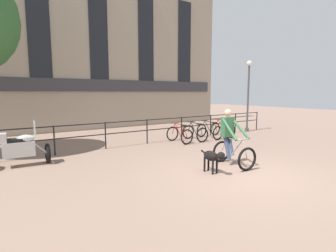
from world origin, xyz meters
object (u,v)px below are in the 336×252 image
object	(u,v)px
cyclist_with_bike	(231,140)
parked_bicycle_mid_right	(209,131)
parked_bicycle_mid_left	(195,133)
parked_motorcycle	(18,148)
parked_bicycle_near_lamp	(180,135)
dog	(213,157)
parked_bicycle_far_end	(223,130)
street_lamp	(248,92)

from	to	relation	value
cyclist_with_bike	parked_bicycle_mid_right	world-z (taller)	cyclist_with_bike
parked_bicycle_mid_left	parked_bicycle_mid_right	distance (m)	0.90
parked_motorcycle	parked_bicycle_near_lamp	distance (m)	6.20
parked_bicycle_near_lamp	parked_bicycle_mid_right	size ratio (longest dim) A/B	0.97
dog	parked_bicycle_mid_right	distance (m)	5.45
parked_bicycle_far_end	parked_bicycle_mid_left	bearing A→B (deg)	1.06
dog	street_lamp	size ratio (longest dim) A/B	0.23
dog	parked_bicycle_far_end	world-z (taller)	parked_bicycle_far_end
parked_bicycle_mid_left	street_lamp	xyz separation A→B (m)	(4.26, 0.50, 1.86)
cyclist_with_bike	parked_bicycle_mid_right	bearing A→B (deg)	60.53
dog	parked_bicycle_mid_right	bearing A→B (deg)	46.54
cyclist_with_bike	parked_bicycle_mid_left	xyz separation A→B (m)	(1.78, 3.72, -0.41)
cyclist_with_bike	parked_bicycle_far_end	bearing A→B (deg)	52.42
parked_motorcycle	parked_bicycle_near_lamp	bearing A→B (deg)	-83.78
parked_bicycle_mid_right	parked_bicycle_far_end	distance (m)	0.90
parked_bicycle_mid_right	parked_bicycle_far_end	xyz separation A→B (m)	(0.90, -0.00, -0.00)
cyclist_with_bike	parked_bicycle_mid_left	world-z (taller)	cyclist_with_bike
cyclist_with_bike	street_lamp	distance (m)	7.51
parked_bicycle_near_lamp	parked_bicycle_mid_left	distance (m)	0.90
parked_bicycle_mid_left	parked_bicycle_far_end	world-z (taller)	same
street_lamp	parked_motorcycle	bearing A→B (deg)	-176.25
dog	parked_motorcycle	xyz separation A→B (m)	(-4.30, 3.77, 0.10)
dog	parked_bicycle_near_lamp	distance (m)	4.44
parked_bicycle_far_end	street_lamp	bearing A→B (deg)	-167.59
dog	street_lamp	world-z (taller)	street_lamp
dog	parked_bicycle_mid_left	size ratio (longest dim) A/B	0.81
parked_bicycle_near_lamp	street_lamp	size ratio (longest dim) A/B	0.28
parked_bicycle_mid_right	street_lamp	world-z (taller)	street_lamp
cyclist_with_bike	parked_bicycle_near_lamp	distance (m)	3.85
parked_bicycle_near_lamp	street_lamp	world-z (taller)	street_lamp
parked_bicycle_near_lamp	parked_bicycle_far_end	bearing A→B (deg)	179.87
parked_motorcycle	parked_bicycle_mid_left	xyz separation A→B (m)	(7.09, 0.25, -0.20)
parked_bicycle_mid_right	parked_bicycle_far_end	size ratio (longest dim) A/B	1.02
parked_bicycle_mid_right	parked_bicycle_far_end	bearing A→B (deg)	177.16
cyclist_with_bike	dog	bearing A→B (deg)	-157.65
dog	street_lamp	distance (m)	8.55
parked_bicycle_near_lamp	street_lamp	bearing A→B (deg)	-174.65
dog	parked_bicycle_mid_left	xyz separation A→B (m)	(2.79, 4.01, -0.10)
dog	parked_motorcycle	world-z (taller)	parked_motorcycle
cyclist_with_bike	parked_bicycle_near_lamp	bearing A→B (deg)	82.90
parked_bicycle_near_lamp	parked_bicycle_mid_right	distance (m)	1.79
parked_bicycle_near_lamp	parked_bicycle_mid_left	size ratio (longest dim) A/B	0.98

